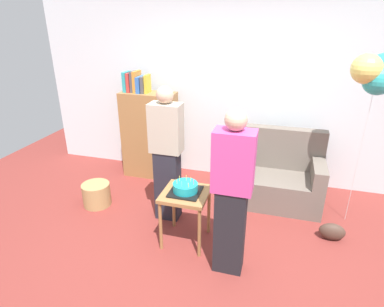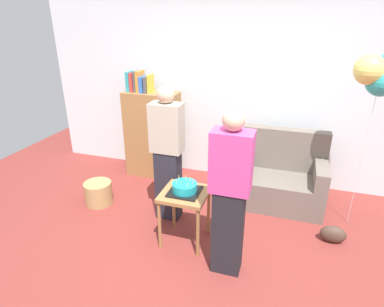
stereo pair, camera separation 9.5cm
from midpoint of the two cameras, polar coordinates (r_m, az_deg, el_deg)
The scene contains 11 objects.
ground_plane at distance 3.48m, azimuth 1.68°, elevation -18.31°, with size 8.00×8.00×0.00m, color maroon.
wall_back at distance 4.71m, azimuth 9.03°, elevation 11.21°, with size 6.00×0.10×2.70m, color silver.
couch at distance 4.41m, azimuth 16.05°, elevation -4.30°, with size 1.10×0.70×0.96m.
bookshelf at distance 4.89m, azimuth -6.52°, elevation 3.71°, with size 0.80×0.36×1.60m.
side_table at distance 3.43m, azimuth -0.49°, elevation -8.24°, with size 0.48×0.48×0.61m.
birthday_cake at distance 3.36m, azimuth -0.50°, elevation -6.14°, with size 0.32×0.32×0.17m.
person_blowing_candles at distance 3.72m, azimuth -3.65°, elevation -0.22°, with size 0.36×0.22×1.63m.
person_holding_cake at distance 2.92m, azimuth 7.64°, elevation -7.35°, with size 0.36×0.22×1.63m.
wicker_basket at distance 4.45m, azimuth -15.68°, elevation -6.75°, with size 0.36×0.36×0.30m, color #A88451.
handbag at distance 3.98m, azimuth 24.40°, elevation -12.94°, with size 0.28×0.14×0.20m, color #473328.
balloon_bunch at distance 3.85m, azimuth 30.88°, elevation 12.10°, with size 0.47×0.40×1.97m.
Camera 2 is at (0.75, -2.50, 2.31)m, focal length 30.04 mm.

